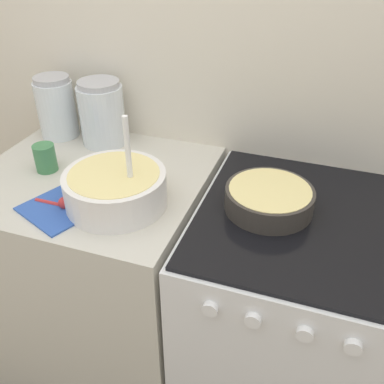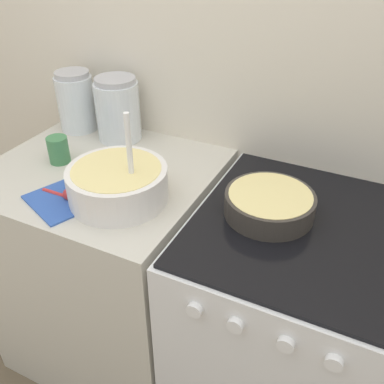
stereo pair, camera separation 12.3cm
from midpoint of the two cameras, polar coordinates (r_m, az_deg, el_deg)
wall_back at (r=1.48m, az=2.83°, el=17.06°), size 4.49×0.05×2.40m
countertop_cabinet at (r=1.72m, az=-13.62°, el=-10.60°), size 0.74×0.67×0.89m
stove at (r=1.55m, az=9.77°, el=-16.60°), size 0.60×0.68×0.89m
mixing_bowl at (r=1.26m, az=-12.94°, el=0.59°), size 0.30×0.30×0.29m
baking_pan at (r=1.24m, az=7.47°, el=-0.94°), size 0.26×0.26×0.07m
storage_jar_left at (r=1.73m, az=-19.56°, el=10.10°), size 0.14×0.14×0.23m
storage_jar_middle at (r=1.62m, az=-14.03°, el=9.60°), size 0.16×0.16×0.23m
tin_can at (r=1.51m, az=-21.22°, el=4.20°), size 0.07×0.07×0.09m
recipe_page at (r=1.34m, az=-18.05°, el=-1.22°), size 0.29×0.34×0.01m
measuring_spoon at (r=1.32m, az=-19.66°, el=-1.46°), size 0.12×0.04×0.04m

